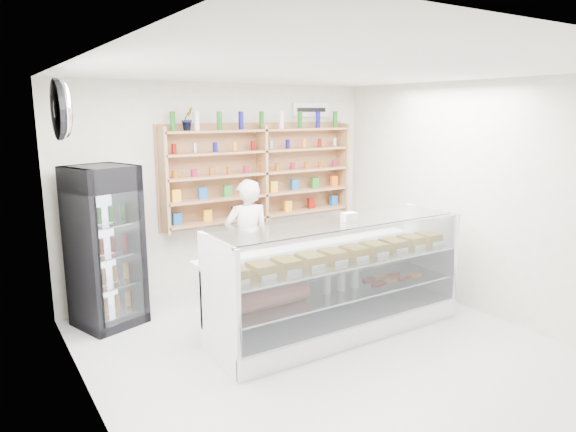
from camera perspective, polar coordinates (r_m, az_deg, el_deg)
room at (r=4.93m, az=5.63°, el=-0.61°), size 5.00×5.00×5.00m
display_counter at (r=5.82m, az=5.43°, el=-9.46°), size 2.92×0.87×1.27m
shop_worker at (r=6.56m, az=-4.53°, el=-2.87°), size 0.65×0.49×1.60m
drinks_cooler at (r=6.18m, az=-19.69°, el=-3.22°), size 0.84×0.82×1.85m
wall_shelving at (r=7.10m, az=-2.89°, el=4.78°), size 2.84×0.28×1.33m
potted_plant at (r=6.59m, az=-11.09°, el=10.56°), size 0.20×0.18×0.29m
security_mirror at (r=5.05m, az=-23.68°, el=10.78°), size 0.15×0.50×0.50m
wall_sign at (r=7.64m, az=2.54°, el=11.71°), size 0.62×0.03×0.20m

